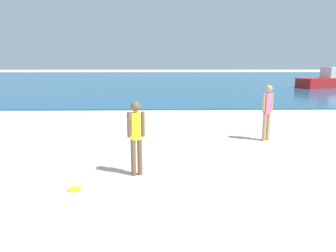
{
  "coord_description": "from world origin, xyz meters",
  "views": [
    {
      "loc": [
        -0.47,
        -3.08,
        2.32
      ],
      "look_at": [
        -0.29,
        4.34,
        0.77
      ],
      "focal_mm": 32.68,
      "sensor_mm": 36.0,
      "label": 1
    }
  ],
  "objects": [
    {
      "name": "person_standing",
      "position": [
        -0.98,
        3.01,
        0.89
      ],
      "size": [
        0.35,
        0.21,
        1.56
      ],
      "rotation": [
        0.0,
        0.0,
        0.24
      ],
      "color": "brown",
      "rests_on": "ground"
    },
    {
      "name": "person_distant",
      "position": [
        2.7,
        5.84,
        0.95
      ],
      "size": [
        0.36,
        0.22,
        1.68
      ],
      "rotation": [
        0.0,
        0.0,
        3.54
      ],
      "color": "tan",
      "rests_on": "ground"
    },
    {
      "name": "frisbee",
      "position": [
        -2.08,
        2.26,
        0.01
      ],
      "size": [
        0.24,
        0.24,
        0.03
      ],
      "primitive_type": "cylinder",
      "color": "yellow",
      "rests_on": "ground"
    },
    {
      "name": "water",
      "position": [
        0.0,
        41.9,
        0.03
      ],
      "size": [
        160.0,
        60.0,
        0.06
      ],
      "primitive_type": "cube",
      "color": "#14567F",
      "rests_on": "ground"
    },
    {
      "name": "boat_near",
      "position": [
        14.86,
        25.1,
        0.7
      ],
      "size": [
        5.7,
        3.65,
        1.85
      ],
      "rotation": [
        0.0,
        0.0,
        3.53
      ],
      "color": "red",
      "rests_on": "water"
    }
  ]
}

